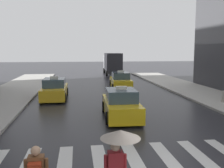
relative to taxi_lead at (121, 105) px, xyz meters
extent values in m
cube|color=silver|center=(-4.09, -5.56, -0.72)|extent=(0.50, 2.80, 0.01)
cube|color=silver|center=(-2.89, -5.56, -0.72)|extent=(0.50, 2.80, 0.01)
cube|color=silver|center=(-1.69, -5.56, -0.72)|extent=(0.50, 2.80, 0.01)
cube|color=silver|center=(-0.49, -5.56, -0.72)|extent=(0.50, 2.80, 0.01)
cube|color=silver|center=(0.71, -5.56, -0.72)|extent=(0.50, 2.80, 0.01)
cube|color=silver|center=(1.91, -5.56, -0.72)|extent=(0.50, 2.80, 0.01)
cube|color=yellow|center=(0.00, 0.02, -0.16)|extent=(1.94, 4.55, 0.84)
cube|color=#384C5B|center=(0.00, -0.08, 0.58)|extent=(1.67, 2.15, 0.64)
cube|color=silver|center=(0.00, -0.08, 0.99)|extent=(0.61, 0.26, 0.18)
cylinder|color=black|center=(-0.81, 1.40, -0.39)|extent=(0.24, 0.67, 0.66)
cylinder|color=black|center=(0.90, 1.35, -0.39)|extent=(0.24, 0.67, 0.66)
cylinder|color=black|center=(-0.90, -1.30, -0.39)|extent=(0.24, 0.67, 0.66)
cylinder|color=black|center=(0.81, -1.35, -0.39)|extent=(0.24, 0.67, 0.66)
cube|color=#F2EAB2|center=(-0.56, 2.31, -0.12)|extent=(0.20, 0.05, 0.14)
cube|color=#F2EAB2|center=(0.70, 2.27, -0.12)|extent=(0.20, 0.05, 0.14)
cube|color=gold|center=(-4.20, 6.23, -0.16)|extent=(1.85, 4.52, 0.84)
cube|color=#384C5B|center=(-4.20, 6.13, 0.58)|extent=(1.62, 2.12, 0.64)
cube|color=silver|center=(-4.20, 6.13, 0.99)|extent=(0.60, 0.25, 0.18)
cylinder|color=black|center=(-5.04, 7.59, -0.39)|extent=(0.23, 0.66, 0.66)
cylinder|color=black|center=(-3.33, 7.57, -0.39)|extent=(0.23, 0.66, 0.66)
cylinder|color=black|center=(-5.07, 4.89, -0.39)|extent=(0.23, 0.66, 0.66)
cylinder|color=black|center=(-3.36, 4.87, -0.39)|extent=(0.23, 0.66, 0.66)
cube|color=#F2EAB2|center=(-4.80, 8.51, -0.12)|extent=(0.20, 0.04, 0.14)
cube|color=#F2EAB2|center=(-3.54, 8.50, -0.12)|extent=(0.20, 0.04, 0.14)
cube|color=yellow|center=(1.83, 11.07, -0.16)|extent=(1.98, 4.57, 0.84)
cube|color=#384C5B|center=(1.83, 10.97, 0.58)|extent=(1.69, 2.16, 0.64)
cube|color=silver|center=(1.83, 10.97, 0.99)|extent=(0.61, 0.26, 0.18)
cylinder|color=black|center=(1.03, 12.45, -0.39)|extent=(0.25, 0.67, 0.66)
cylinder|color=black|center=(2.74, 12.38, -0.39)|extent=(0.25, 0.67, 0.66)
cylinder|color=black|center=(0.92, 9.75, -0.39)|extent=(0.25, 0.67, 0.66)
cylinder|color=black|center=(2.63, 9.68, -0.39)|extent=(0.25, 0.67, 0.66)
cube|color=#F2EAB2|center=(1.29, 13.36, -0.12)|extent=(0.20, 0.05, 0.14)
cube|color=#F2EAB2|center=(2.55, 13.31, -0.12)|extent=(0.20, 0.05, 0.14)
cube|color=#2D2D2D|center=(2.85, 24.53, -0.07)|extent=(1.96, 6.64, 0.40)
cube|color=silver|center=(2.93, 27.83, 1.18)|extent=(2.14, 1.85, 2.10)
cube|color=#384C5B|center=(2.95, 28.75, 1.54)|extent=(1.89, 0.09, 0.95)
cube|color=#2D2D33|center=(2.83, 23.63, 1.38)|extent=(2.32, 4.85, 2.50)
cylinder|color=black|center=(1.93, 27.66, -0.27)|extent=(0.30, 0.91, 0.90)
cylinder|color=black|center=(3.93, 27.61, -0.27)|extent=(0.30, 0.91, 0.90)
cylinder|color=black|center=(1.81, 23.12, -0.27)|extent=(0.30, 0.91, 0.90)
cylinder|color=black|center=(3.81, 23.07, -0.27)|extent=(0.30, 0.91, 0.90)
cube|color=maroon|center=(-1.55, -8.34, 0.40)|extent=(0.36, 0.24, 0.60)
sphere|color=beige|center=(-1.55, -8.34, 0.82)|extent=(0.22, 0.22, 0.22)
cylinder|color=maroon|center=(-1.78, -8.34, 0.35)|extent=(0.09, 0.09, 0.55)
cylinder|color=maroon|center=(-1.32, -8.34, 0.35)|extent=(0.09, 0.09, 0.55)
cylinder|color=#4C4C4C|center=(-1.43, -8.34, 0.70)|extent=(0.02, 0.02, 1.00)
cone|color=gray|center=(-1.43, -8.34, 1.12)|extent=(0.96, 0.96, 0.20)
cube|color=brown|center=(-3.38, -8.34, 0.40)|extent=(0.36, 0.24, 0.60)
sphere|color=tan|center=(-3.38, -8.34, 0.82)|extent=(0.22, 0.22, 0.22)
camera|label=1|loc=(-2.41, -14.11, 3.07)|focal=41.37mm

